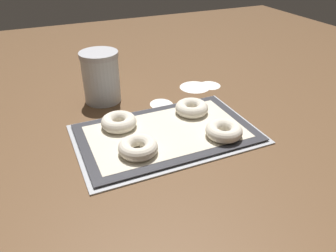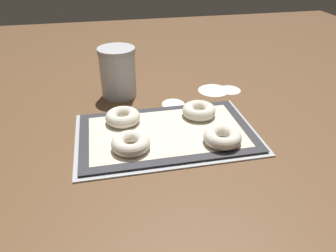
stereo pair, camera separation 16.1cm
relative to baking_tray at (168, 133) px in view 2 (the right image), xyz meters
name	(u,v)px [view 2 (the right image)]	position (x,y,z in m)	size (l,w,h in m)	color
ground_plane	(168,138)	(0.00, -0.02, 0.00)	(2.80, 2.80, 0.00)	brown
baking_tray	(168,133)	(0.00, 0.00, 0.00)	(0.50, 0.32, 0.01)	#B2B5BA
baking_mat	(168,132)	(0.00, 0.00, 0.01)	(0.47, 0.29, 0.00)	#333338
bagel_front_left	(131,143)	(-0.11, -0.06, 0.02)	(0.10, 0.10, 0.03)	silver
bagel_front_right	(222,137)	(0.13, -0.08, 0.02)	(0.10, 0.10, 0.03)	silver
bagel_back_left	(123,117)	(-0.12, 0.08, 0.02)	(0.10, 0.10, 0.03)	silver
bagel_back_right	(199,111)	(0.11, 0.07, 0.02)	(0.10, 0.10, 0.03)	silver
flour_canister	(118,72)	(-0.11, 0.28, 0.08)	(0.12, 0.12, 0.17)	silver
flour_patch_near	(213,90)	(0.22, 0.25, 0.00)	(0.11, 0.11, 0.00)	white
flour_patch_far	(230,90)	(0.28, 0.25, 0.00)	(0.08, 0.08, 0.00)	white
flour_patch_side	(173,104)	(0.06, 0.18, 0.00)	(0.07, 0.08, 0.00)	white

